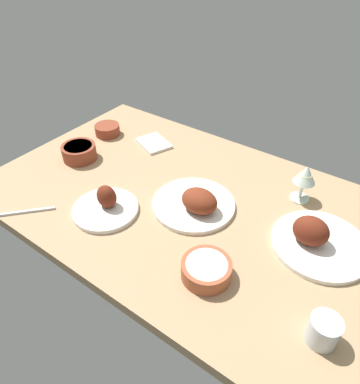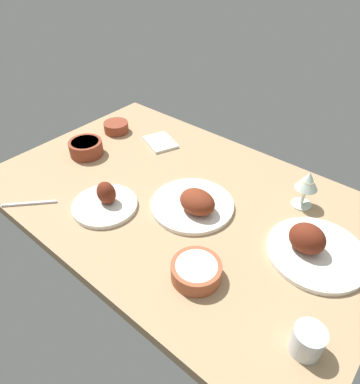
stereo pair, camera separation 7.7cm
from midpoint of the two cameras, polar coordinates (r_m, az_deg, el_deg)
dining_table at (r=126.51cm, az=-1.74°, el=-1.45°), size 140.00×90.00×4.00cm
plate_near_viewer at (r=118.26cm, az=0.78°, el=-1.84°), size 28.90×28.90×9.30cm
plate_far_side at (r=112.46cm, az=19.74°, el=-7.40°), size 29.55×29.55×10.50cm
plate_center_main at (r=121.45cm, az=-13.91°, el=-2.22°), size 22.54×22.54×9.69cm
bowl_soup at (r=165.29cm, az=-13.22°, el=9.99°), size 11.21×11.21×4.68cm
bowl_sauce at (r=150.39cm, az=-17.71°, el=6.34°), size 13.88×13.88×6.14cm
bowl_cream at (r=98.63cm, az=2.08°, el=-12.65°), size 14.26×14.26×5.03cm
wine_glass at (r=124.36cm, az=18.31°, el=2.44°), size 7.60×7.60×14.00cm
water_tumbler at (r=92.19cm, az=20.19°, el=-20.71°), size 7.60×7.60×7.61cm
folded_napkin at (r=155.07cm, az=-5.80°, el=7.98°), size 17.83×15.87×1.20cm
fork_loose at (r=131.12cm, az=-25.49°, el=-2.96°), size 13.38×14.36×0.80cm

